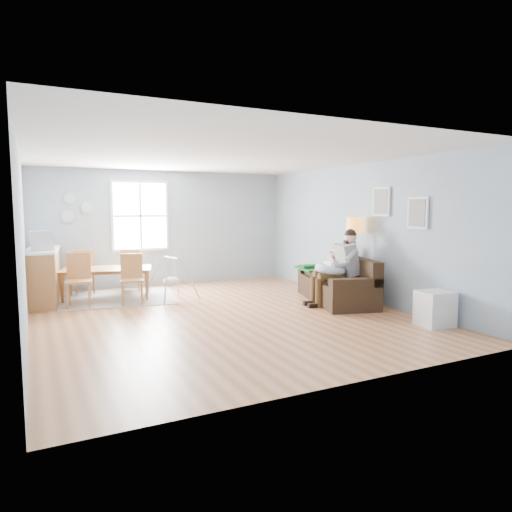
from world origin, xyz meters
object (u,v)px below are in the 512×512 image
counter (44,275)px  monitor (41,241)px  toddler (332,262)px  father (339,265)px  floor_lamp (355,232)px  baby_swing (171,281)px  chair_sw (79,276)px  storage_cube (435,309)px  sofa (339,285)px  chair_nw (85,269)px  dining_table (107,283)px  chair_se (132,275)px  chair_ne (131,267)px

counter → monitor: (-0.02, -0.36, 0.70)m
toddler → monitor: (-5.21, 1.85, 0.48)m
father → monitor: 5.55m
counter → monitor: monitor is taller
floor_lamp → baby_swing: 3.73m
toddler → chair_sw: (-4.62, 1.54, -0.18)m
storage_cube → baby_swing: baby_swing is taller
sofa → chair_nw: (-4.40, 3.05, 0.23)m
toddler → monitor: bearing=160.5°
floor_lamp → chair_nw: size_ratio=1.75×
toddler → counter: toddler is taller
dining_table → counter: counter is taller
father → toddler: 0.53m
chair_se → chair_nw: bearing=115.8°
floor_lamp → storage_cube: 2.32m
chair_se → counter: (-1.51, 0.84, -0.01)m
chair_sw → baby_swing: chair_sw is taller
chair_sw → baby_swing: (1.70, -0.22, -0.19)m
sofa → chair_sw: (-4.64, 1.77, 0.26)m
chair_sw → chair_ne: chair_sw is taller
father → chair_nw: father is taller
floor_lamp → dining_table: floor_lamp is taller
chair_se → baby_swing: bearing=-3.3°
chair_nw → baby_swing: (1.46, -1.50, -0.15)m
storage_cube → dining_table: 6.20m
floor_lamp → chair_ne: floor_lamp is taller
toddler → chair_ne: toddler is taller
chair_se → baby_swing: (0.76, -0.04, -0.16)m
toddler → storage_cube: bearing=-85.3°
chair_ne → floor_lamp: bearing=-39.5°
toddler → chair_nw: 5.22m
chair_sw → monitor: (-0.60, 0.31, 0.66)m
sofa → dining_table: size_ratio=1.35×
storage_cube → counter: 7.12m
dining_table → chair_ne: 0.84m
chair_se → monitor: monitor is taller
father → chair_sw: bearing=155.3°
sofa → chair_ne: bearing=140.3°
storage_cube → chair_nw: (-4.58, 5.26, 0.27)m
chair_nw → baby_swing: size_ratio=0.92×
dining_table → chair_se: chair_se is taller
counter → dining_table: bearing=-5.5°
chair_se → chair_ne: size_ratio=1.02×
chair_se → monitor: 1.75m
chair_nw → baby_swing: 2.10m
floor_lamp → monitor: size_ratio=4.19×
chair_se → chair_nw: size_ratio=1.01×
toddler → counter: (-5.19, 2.21, -0.22)m
dining_table → baby_swing: bearing=-20.2°
sofa → chair_se: bearing=156.6°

